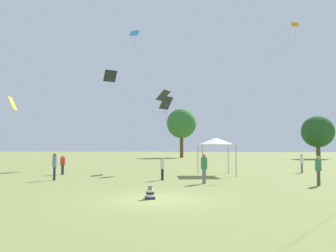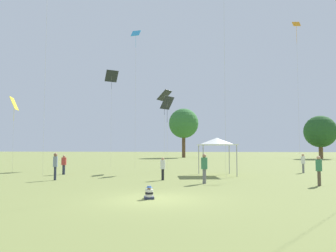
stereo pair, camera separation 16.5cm
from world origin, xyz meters
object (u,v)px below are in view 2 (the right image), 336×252
object	(u,v)px
person_standing_5	(319,168)
kite_2	(14,105)
person_standing_1	(204,166)
canopy_tent	(217,142)
kite_9	(167,104)
distant_tree_0	(184,124)
kite_8	(164,96)
person_standing_2	(64,163)
person_standing_4	(55,164)
distant_tree_1	(320,132)
kite_0	(136,39)
kite_4	(297,34)
person_standing_3	(303,161)
person_standing_0	(163,167)
seated_toddler	(149,194)
kite_6	(112,78)

from	to	relation	value
person_standing_5	kite_2	bearing A→B (deg)	-2.20
person_standing_1	canopy_tent	world-z (taller)	canopy_tent
kite_9	distant_tree_0	bearing A→B (deg)	-100.71
kite_2	kite_8	distance (m)	13.83
person_standing_2	person_standing_4	xyz separation A→B (m)	(1.45, -4.44, 0.19)
distant_tree_1	kite_0	bearing A→B (deg)	-132.98
kite_0	kite_4	bearing A→B (deg)	45.38
person_standing_1	kite_9	world-z (taller)	kite_9
person_standing_3	canopy_tent	distance (m)	8.31
kite_4	distant_tree_1	xyz separation A→B (m)	(13.12, 34.75, -8.02)
person_standing_5	kite_4	size ratio (longest dim) A/B	0.12
person_standing_0	canopy_tent	distance (m)	6.12
person_standing_5	kite_2	size ratio (longest dim) A/B	0.26
person_standing_5	kite_8	bearing A→B (deg)	-33.62
person_standing_2	kite_2	xyz separation A→B (m)	(-5.52, 1.60, 5.11)
person_standing_4	seated_toddler	bearing A→B (deg)	76.24
kite_9	distant_tree_1	bearing A→B (deg)	-136.96
seated_toddler	person_standing_5	bearing A→B (deg)	19.68
seated_toddler	distant_tree_0	size ratio (longest dim) A/B	0.06
kite_2	distant_tree_1	xyz separation A→B (m)	(39.03, 40.50, -0.72)
distant_tree_0	person_standing_3	bearing A→B (deg)	-71.95
kite_4	kite_2	bearing A→B (deg)	-128.16
person_standing_5	canopy_tent	distance (m)	8.87
person_standing_3	distant_tree_1	distance (m)	40.47
person_standing_2	kite_6	distance (m)	14.20
person_standing_1	kite_8	xyz separation A→B (m)	(-4.06, 11.68, 6.19)
person_standing_2	kite_0	size ratio (longest dim) A/B	0.10
seated_toddler	distant_tree_0	world-z (taller)	distant_tree_0
person_standing_3	kite_8	distance (m)	14.11
person_standing_3	kite_9	distance (m)	12.96
kite_6	distant_tree_0	world-z (taller)	kite_6
person_standing_0	kite_8	bearing A→B (deg)	126.56
person_standing_0	kite_9	distance (m)	9.20
person_standing_2	kite_0	world-z (taller)	kite_0
person_standing_2	canopy_tent	xyz separation A→B (m)	(12.37, 1.03, 1.73)
distant_tree_1	canopy_tent	bearing A→B (deg)	-117.24
person_standing_1	person_standing_2	world-z (taller)	person_standing_1
person_standing_2	distant_tree_1	xyz separation A→B (m)	(33.51, 42.11, 4.39)
person_standing_5	canopy_tent	bearing A→B (deg)	-34.69
person_standing_2	kite_2	distance (m)	7.69
person_standing_5	distant_tree_0	distance (m)	53.45
kite_9	person_standing_5	bearing A→B (deg)	123.20
distant_tree_0	kite_8	bearing A→B (deg)	-88.28
canopy_tent	person_standing_3	bearing A→B (deg)	23.32
person_standing_5	seated_toddler	bearing A→B (deg)	48.74
kite_0	person_standing_0	bearing A→B (deg)	-15.20
person_standing_5	kite_0	xyz separation A→B (m)	(-14.42, 15.62, 13.48)
kite_2	kite_9	bearing A→B (deg)	-51.69
person_standing_2	person_standing_0	bearing A→B (deg)	154.05
person_standing_3	kite_2	size ratio (longest dim) A/B	0.25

